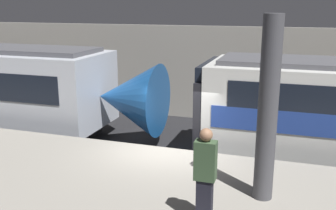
% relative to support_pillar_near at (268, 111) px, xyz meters
% --- Properties ---
extents(ground_plane, '(120.00, 120.00, 0.00)m').
position_rel_support_pillar_near_xyz_m(ground_plane, '(-2.75, 2.11, -2.89)').
color(ground_plane, black).
extents(platform, '(40.00, 4.36, 1.06)m').
position_rel_support_pillar_near_xyz_m(platform, '(-2.75, -0.08, -2.36)').
color(platform, gray).
rests_on(platform, ground).
extents(station_rear_barrier, '(50.00, 0.15, 4.00)m').
position_rel_support_pillar_near_xyz_m(station_rear_barrier, '(-2.75, 8.71, -0.89)').
color(station_rear_barrier, '#9E998E').
rests_on(station_rear_barrier, ground).
extents(support_pillar_near, '(0.39, 0.39, 3.67)m').
position_rel_support_pillar_near_xyz_m(support_pillar_near, '(0.00, 0.00, 0.00)').
color(support_pillar_near, '#47474C').
rests_on(support_pillar_near, platform).
extents(person_waiting, '(0.38, 0.24, 1.77)m').
position_rel_support_pillar_near_xyz_m(person_waiting, '(-0.93, -1.26, -0.89)').
color(person_waiting, black).
rests_on(person_waiting, platform).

